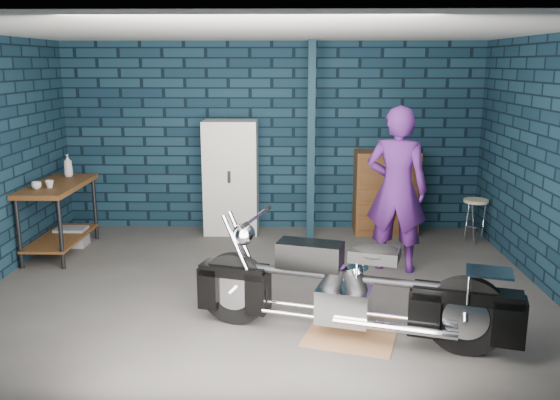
# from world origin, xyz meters

# --- Properties ---
(ground) EXTENTS (6.00, 6.00, 0.00)m
(ground) POSITION_xyz_m (0.00, 0.00, 0.00)
(ground) COLOR #4E4C49
(ground) RESTS_ON ground
(room_walls) EXTENTS (6.02, 5.01, 2.71)m
(room_walls) POSITION_xyz_m (0.00, 0.55, 1.90)
(room_walls) COLOR #0F2332
(room_walls) RESTS_ON ground
(support_post) EXTENTS (0.10, 0.10, 2.70)m
(support_post) POSITION_xyz_m (0.55, 1.95, 1.35)
(support_post) COLOR #112A37
(support_post) RESTS_ON ground
(workbench) EXTENTS (0.60, 1.40, 0.91)m
(workbench) POSITION_xyz_m (-2.68, 1.22, 0.46)
(workbench) COLOR brown
(workbench) RESTS_ON ground
(drip_mat) EXTENTS (0.92, 0.78, 0.01)m
(drip_mat) POSITION_xyz_m (0.81, -1.17, 0.00)
(drip_mat) COLOR #986642
(drip_mat) RESTS_ON ground
(motorcycle) EXTENTS (2.53, 1.31, 1.08)m
(motorcycle) POSITION_xyz_m (0.81, -1.17, 0.54)
(motorcycle) COLOR black
(motorcycle) RESTS_ON ground
(person) EXTENTS (0.82, 0.66, 1.94)m
(person) POSITION_xyz_m (1.51, 0.68, 0.97)
(person) COLOR #521E73
(person) RESTS_ON ground
(storage_bin) EXTENTS (0.40, 0.28, 0.25)m
(storage_bin) POSITION_xyz_m (-2.66, 1.51, 0.12)
(storage_bin) COLOR gray
(storage_bin) RESTS_ON ground
(locker) EXTENTS (0.75, 0.54, 1.61)m
(locker) POSITION_xyz_m (-0.58, 2.23, 0.81)
(locker) COLOR silver
(locker) RESTS_ON ground
(tool_chest) EXTENTS (0.89, 0.49, 1.18)m
(tool_chest) POSITION_xyz_m (1.64, 2.23, 0.59)
(tool_chest) COLOR brown
(tool_chest) RESTS_ON ground
(shop_stool) EXTENTS (0.36, 0.36, 0.60)m
(shop_stool) POSITION_xyz_m (2.78, 1.78, 0.30)
(shop_stool) COLOR #C0B791
(shop_stool) RESTS_ON ground
(cup_a) EXTENTS (0.15, 0.15, 0.09)m
(cup_a) POSITION_xyz_m (-2.79, 0.88, 0.96)
(cup_a) COLOR #C0B791
(cup_a) RESTS_ON workbench
(cup_b) EXTENTS (0.10, 0.10, 0.09)m
(cup_b) POSITION_xyz_m (-2.66, 0.96, 0.96)
(cup_b) COLOR #C0B791
(cup_b) RESTS_ON workbench
(bottle) EXTENTS (0.12, 0.12, 0.30)m
(bottle) POSITION_xyz_m (-2.71, 1.71, 1.06)
(bottle) COLOR gray
(bottle) RESTS_ON workbench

